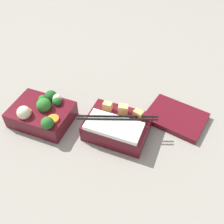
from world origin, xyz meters
name	(u,v)px	position (x,y,z in m)	size (l,w,h in m)	color
ground_plane	(79,123)	(0.00, 0.00, 0.00)	(3.00, 3.00, 0.00)	gray
bento_tray_vegetable	(42,113)	(-0.10, -0.03, 0.03)	(0.17, 0.13, 0.08)	#510F19
bento_tray_rice	(117,126)	(0.12, 0.01, 0.03)	(0.21, 0.13, 0.08)	#510F19
bento_lid	(176,117)	(0.26, 0.12, 0.01)	(0.17, 0.13, 0.02)	#510F19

